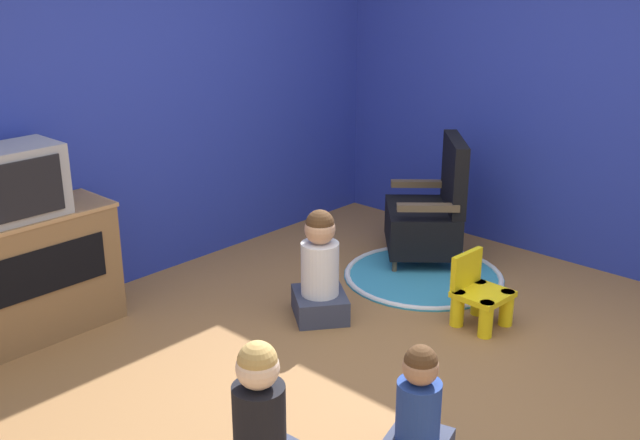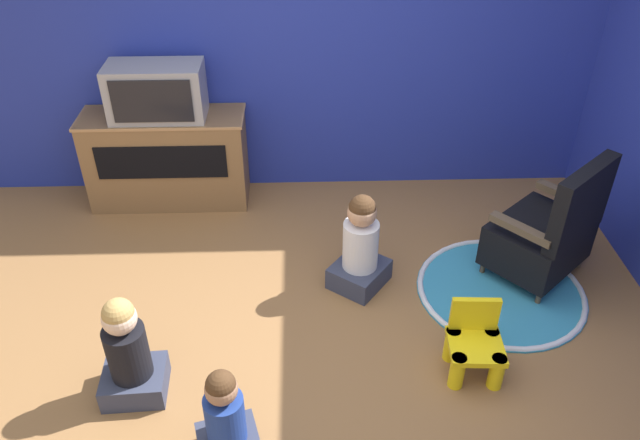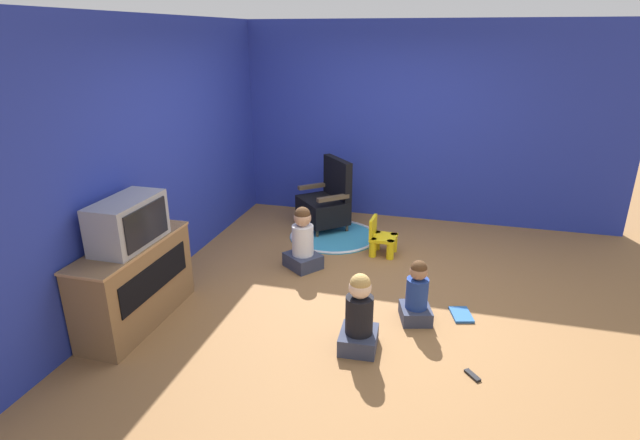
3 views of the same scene
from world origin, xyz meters
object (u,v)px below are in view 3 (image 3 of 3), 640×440
child_watching_right (359,317)px  child_watching_left (417,295)px  black_armchair (326,202)px  television (128,222)px  yellow_kid_chair (382,240)px  child_watching_center (303,242)px  book (461,315)px  tv_cabinet (135,282)px  remote_control (472,375)px

child_watching_right → child_watching_left: bearing=-39.9°
black_armchair → television: bearing=-62.4°
child_watching_right → yellow_kid_chair: bearing=-0.1°
television → child_watching_right: television is taller
television → yellow_kid_chair: television is taller
television → child_watching_center: size_ratio=0.99×
television → book: 3.12m
child_watching_center → tv_cabinet: bearing=89.6°
book → remote_control: 0.89m
child_watching_center → child_watching_right: child_watching_center is taller
yellow_kid_chair → book: (-1.21, -0.94, -0.17)m
child_watching_left → child_watching_center: size_ratio=0.84×
yellow_kid_chair → remote_control: (-2.09, -1.03, -0.17)m
child_watching_left → book: child_watching_left is taller
book → yellow_kid_chair: bearing=22.4°
tv_cabinet → yellow_kid_chair: 2.82m
tv_cabinet → child_watching_right: 2.03m
black_armchair → remote_control: (-2.77, -1.89, -0.35)m
black_armchair → remote_control: bearing=-7.4°
black_armchair → tv_cabinet: bearing=-62.8°
black_armchair → remote_control: black_armchair is taller
tv_cabinet → remote_control: bearing=-90.6°
child_watching_right → remote_control: 0.98m
tv_cabinet → remote_control: size_ratio=8.89×
tv_cabinet → book: size_ratio=4.16×
tv_cabinet → black_armchair: black_armchair is taller
yellow_kid_chair → child_watching_left: size_ratio=0.75×
yellow_kid_chair → child_watching_center: child_watching_center is taller
child_watching_right → television: bearing=90.0°
tv_cabinet → child_watching_left: (0.68, -2.45, -0.14)m
television → child_watching_left: 2.62m
remote_control → black_armchair: bearing=-5.4°
tv_cabinet → child_watching_center: size_ratio=1.77×
tv_cabinet → child_watching_center: (1.46, -1.12, -0.08)m
yellow_kid_chair → tv_cabinet: bearing=140.1°
television → child_watching_right: bearing=-86.8°
child_watching_left → child_watching_center: bearing=43.7°
book → remote_control: book is taller
television → remote_control: bearing=-90.6°
child_watching_center → black_armchair: bearing=-50.1°
black_armchair → child_watching_right: (-2.63, -0.96, -0.06)m
tv_cabinet → remote_control: tv_cabinet is taller
remote_control → child_watching_center: bearing=11.0°
child_watching_center → remote_control: 2.38m
black_armchair → child_watching_center: 1.28m
child_watching_left → black_armchair: bearing=18.3°
television → book: size_ratio=2.32×
tv_cabinet → television: television is taller
child_watching_center → child_watching_right: size_ratio=1.04×
yellow_kid_chair → child_watching_right: 1.96m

